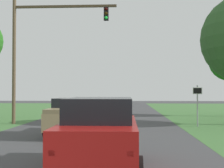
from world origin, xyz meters
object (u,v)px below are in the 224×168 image
at_px(red_suv_near, 100,133).
at_px(pickup_truck_lead, 73,116).
at_px(keep_moving_sign, 197,100).
at_px(traffic_light, 39,42).

relative_size(red_suv_near, pickup_truck_lead, 0.88).
relative_size(pickup_truck_lead, keep_moving_sign, 1.97).
distance_m(pickup_truck_lead, traffic_light, 7.68).
bearing_deg(red_suv_near, keep_moving_sign, 65.48).
bearing_deg(red_suv_near, traffic_light, 113.20).
xyz_separation_m(red_suv_near, traffic_light, (-5.36, 12.50, 4.58)).
height_order(red_suv_near, traffic_light, traffic_light).
xyz_separation_m(red_suv_near, keep_moving_sign, (5.18, 11.36, 0.61)).
bearing_deg(pickup_truck_lead, traffic_light, 122.57).
height_order(pickup_truck_lead, traffic_light, traffic_light).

